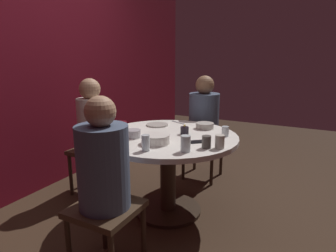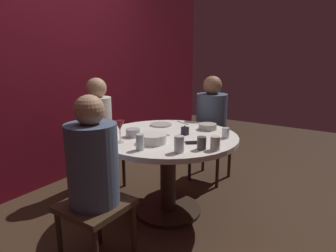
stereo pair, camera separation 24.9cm
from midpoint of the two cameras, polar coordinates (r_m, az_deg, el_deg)
name	(u,v)px [view 2 (the right image)]	position (r m, az deg, el deg)	size (l,w,h in m)	color
ground_plane	(168,211)	(2.79, 2.66, -16.29)	(8.00, 8.00, 0.00)	#382619
back_wall	(56,64)	(3.40, -19.13, 11.37)	(6.00, 0.10, 2.60)	maroon
dining_table	(168,154)	(2.56, 2.80, -5.47)	(1.20, 1.20, 0.72)	silver
seated_diner_left	(93,166)	(1.86, -10.82, -7.77)	(0.40, 0.40, 1.17)	#3F2D1E
seated_diner_back	(98,122)	(3.02, -11.26, 0.71)	(0.40, 0.40, 1.18)	#3F2D1E
seated_diner_right	(211,117)	(3.27, 10.67, 1.72)	(0.40, 0.40, 1.18)	#3F2D1E
candle_holder	(185,131)	(2.53, 6.16, -0.99)	(0.07, 0.07, 0.09)	black
wine_glass	(120,126)	(2.28, -6.38, -0.12)	(0.08, 0.08, 0.18)	silver
dinner_plate	(161,125)	(2.85, 1.11, 0.25)	(0.21, 0.21, 0.01)	#B2ADA3
cell_phone	(194,143)	(2.30, 8.31, -3.28)	(0.07, 0.14, 0.01)	black
bowl_serving_large	(133,133)	(2.46, -4.01, -1.35)	(0.12, 0.12, 0.07)	#B7B7BC
bowl_salad_center	(208,127)	(2.73, 10.37, -0.15)	(0.17, 0.17, 0.05)	#B2ADA3
bowl_small_white	(153,139)	(2.27, 0.19, -2.53)	(0.21, 0.21, 0.07)	silver
cup_near_candle	(179,144)	(2.06, 5.66, -3.60)	(0.07, 0.07, 0.12)	silver
cup_by_left_diner	(202,143)	(2.15, 9.92, -3.36)	(0.07, 0.07, 0.09)	#4C4742
cup_by_right_diner	(226,133)	(2.49, 14.06, -1.35)	(0.06, 0.06, 0.09)	silver
cup_center_front	(109,131)	(2.46, -8.63, -0.96)	(0.08, 0.08, 0.11)	silver
cup_far_edge	(215,143)	(2.16, 12.52, -3.35)	(0.07, 0.07, 0.10)	beige
cup_beside_wine	(140,142)	(2.10, -2.16, -3.22)	(0.06, 0.06, 0.12)	silver
fork_near_plate	(183,123)	(2.96, 5.33, 0.63)	(0.02, 0.18, 0.01)	#B7B7BC
knife_near_plate	(161,133)	(2.55, 1.50, -1.51)	(0.02, 0.18, 0.01)	#B7B7BC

